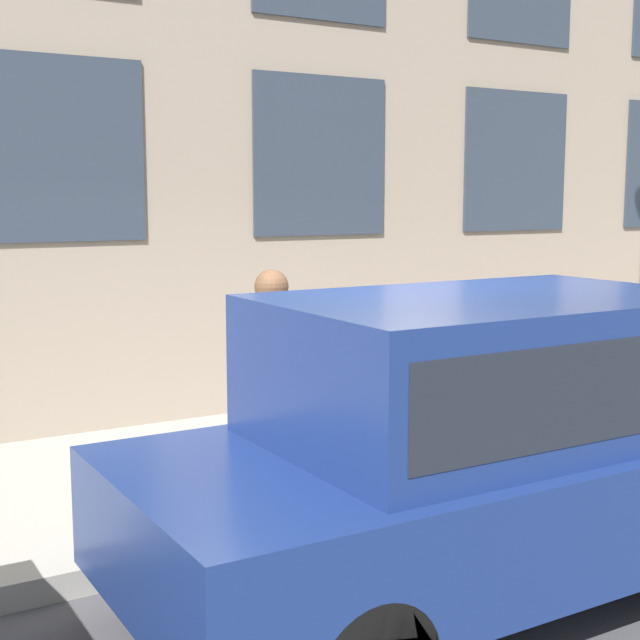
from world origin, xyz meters
The scene contains 5 objects.
ground_plane centered at (0.00, 0.00, 0.00)m, with size 80.00×80.00×0.00m, color #47474C.
sidewalk centered at (1.55, 0.00, 0.09)m, with size 3.10×60.00×0.17m.
fire_hydrant centered at (0.58, -0.32, 0.60)m, with size 0.29×0.42×0.84m.
person centered at (0.98, 0.32, 1.17)m, with size 0.40×0.27×1.66m.
parked_truck_navy_near centered at (-1.18, 0.04, 1.02)m, with size 1.91×4.26×1.82m.
Camera 1 is at (-5.10, 3.47, 2.39)m, focal length 50.00 mm.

